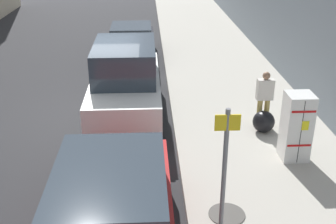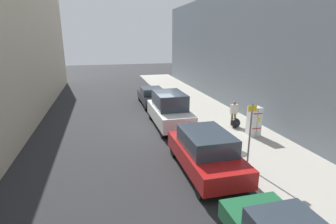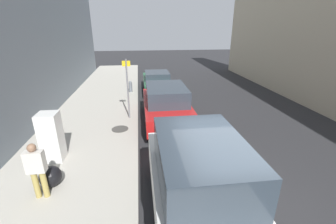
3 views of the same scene
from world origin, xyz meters
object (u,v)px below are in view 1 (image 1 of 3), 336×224
(discarded_refrigerator, at_px, (296,127))
(parked_van_white, at_px, (126,81))
(parked_suv_red, at_px, (111,215))
(street_sign_post, at_px, (223,184))
(pedestrian_walking_far, at_px, (264,95))
(trash_bag, at_px, (264,122))
(parked_sedan_dark, at_px, (131,42))

(discarded_refrigerator, xyz_separation_m, parked_van_white, (4.02, -2.99, 0.11))
(parked_suv_red, bearing_deg, street_sign_post, 167.20)
(parked_suv_red, bearing_deg, pedestrian_walking_far, -128.53)
(discarded_refrigerator, relative_size, trash_bag, 2.77)
(parked_suv_red, bearing_deg, parked_van_white, -90.00)
(trash_bag, bearing_deg, parked_van_white, -23.85)
(pedestrian_walking_far, bearing_deg, street_sign_post, 176.05)
(pedestrian_walking_far, relative_size, parked_suv_red, 0.33)
(street_sign_post, distance_m, parked_van_white, 6.56)
(trash_bag, height_order, parked_sedan_dark, parked_sedan_dark)
(discarded_refrigerator, relative_size, parked_van_white, 0.34)
(parked_suv_red, bearing_deg, trash_bag, -130.57)
(parked_van_white, bearing_deg, trash_bag, 156.15)
(pedestrian_walking_far, distance_m, parked_suv_red, 6.02)
(trash_bag, distance_m, parked_van_white, 4.06)
(pedestrian_walking_far, height_order, parked_sedan_dark, pedestrian_walking_far)
(trash_bag, relative_size, parked_van_white, 0.12)
(trash_bag, relative_size, parked_sedan_dark, 0.13)
(discarded_refrigerator, xyz_separation_m, parked_suv_red, (4.02, 2.91, -0.06))
(trash_bag, distance_m, pedestrian_walking_far, 0.72)
(trash_bag, bearing_deg, discarded_refrigerator, 104.49)
(street_sign_post, height_order, parked_suv_red, street_sign_post)
(discarded_refrigerator, bearing_deg, parked_sedan_dark, -65.06)
(trash_bag, relative_size, pedestrian_walking_far, 0.38)
(discarded_refrigerator, bearing_deg, street_sign_post, 55.16)
(pedestrian_walking_far, distance_m, parked_van_white, 3.94)
(street_sign_post, xyz_separation_m, parked_van_white, (1.72, -6.30, -0.62))
(discarded_refrigerator, bearing_deg, pedestrian_walking_far, -81.31)
(street_sign_post, bearing_deg, pedestrian_walking_far, -111.68)
(street_sign_post, xyz_separation_m, parked_suv_red, (1.72, -0.39, -0.80))
(discarded_refrigerator, height_order, parked_suv_red, discarded_refrigerator)
(street_sign_post, distance_m, parked_sedan_dark, 12.12)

